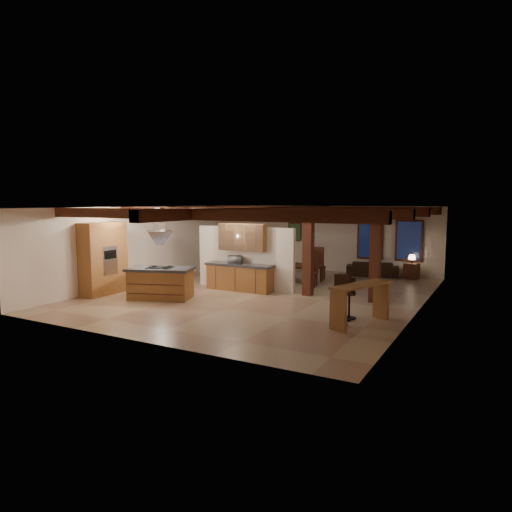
# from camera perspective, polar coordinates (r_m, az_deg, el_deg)

# --- Properties ---
(ground) EXTENTS (12.00, 12.00, 0.00)m
(ground) POSITION_cam_1_polar(r_m,az_deg,el_deg) (15.41, 0.94, -4.73)
(ground) COLOR tan
(ground) RESTS_ON ground
(room_walls) EXTENTS (12.00, 12.00, 12.00)m
(room_walls) POSITION_cam_1_polar(r_m,az_deg,el_deg) (15.16, 0.95, 1.88)
(room_walls) COLOR white
(room_walls) RESTS_ON ground
(ceiling_beams) EXTENTS (10.00, 12.00, 0.28)m
(ceiling_beams) POSITION_cam_1_polar(r_m,az_deg,el_deg) (15.11, 0.96, 5.59)
(ceiling_beams) COLOR #401810
(ceiling_beams) RESTS_ON room_walls
(timber_posts) EXTENTS (2.50, 0.30, 2.90)m
(timber_posts) POSITION_cam_1_polar(r_m,az_deg,el_deg) (14.64, 10.56, 1.53)
(timber_posts) COLOR #401810
(timber_posts) RESTS_ON ground
(partition_wall) EXTENTS (3.80, 0.18, 2.20)m
(partition_wall) POSITION_cam_1_polar(r_m,az_deg,el_deg) (16.15, -1.36, -0.25)
(partition_wall) COLOR white
(partition_wall) RESTS_ON ground
(pantry_cabinet) EXTENTS (0.67, 1.60, 2.40)m
(pantry_cabinet) POSITION_cam_1_polar(r_m,az_deg,el_deg) (16.01, -18.53, -0.30)
(pantry_cabinet) COLOR #996131
(pantry_cabinet) RESTS_ON ground
(back_counter) EXTENTS (2.50, 0.66, 0.94)m
(back_counter) POSITION_cam_1_polar(r_m,az_deg,el_deg) (15.90, -2.06, -2.63)
(back_counter) COLOR #996131
(back_counter) RESTS_ON ground
(upper_display_cabinet) EXTENTS (1.80, 0.36, 0.95)m
(upper_display_cabinet) POSITION_cam_1_polar(r_m,az_deg,el_deg) (15.91, -1.71, 2.36)
(upper_display_cabinet) COLOR #996131
(upper_display_cabinet) RESTS_ON partition_wall
(range_hood) EXTENTS (1.10, 1.10, 1.40)m
(range_hood) POSITION_cam_1_polar(r_m,az_deg,el_deg) (14.71, -11.97, 1.59)
(range_hood) COLOR silver
(range_hood) RESTS_ON room_walls
(back_windows) EXTENTS (2.70, 0.07, 1.70)m
(back_windows) POSITION_cam_1_polar(r_m,az_deg,el_deg) (19.82, 16.31, 1.95)
(back_windows) COLOR #401810
(back_windows) RESTS_ON room_walls
(framed_art) EXTENTS (0.65, 0.05, 0.85)m
(framed_art) POSITION_cam_1_polar(r_m,az_deg,el_deg) (21.15, 4.87, 3.03)
(framed_art) COLOR #401810
(framed_art) RESTS_ON room_walls
(recessed_cans) EXTENTS (3.16, 2.46, 0.03)m
(recessed_cans) POSITION_cam_1_polar(r_m,az_deg,el_deg) (14.91, -11.27, 5.86)
(recessed_cans) COLOR silver
(recessed_cans) RESTS_ON room_walls
(kitchen_island) EXTENTS (2.29, 1.71, 1.01)m
(kitchen_island) POSITION_cam_1_polar(r_m,az_deg,el_deg) (14.87, -11.85, -3.29)
(kitchen_island) COLOR #996131
(kitchen_island) RESTS_ON ground
(dining_table) EXTENTS (2.04, 1.30, 0.68)m
(dining_table) POSITION_cam_1_polar(r_m,az_deg,el_deg) (17.65, 4.89, -2.16)
(dining_table) COLOR #412210
(dining_table) RESTS_ON ground
(sofa) EXTENTS (2.23, 1.27, 0.61)m
(sofa) POSITION_cam_1_polar(r_m,az_deg,el_deg) (19.65, 14.36, -1.53)
(sofa) COLOR black
(sofa) RESTS_ON ground
(microwave) EXTENTS (0.56, 0.48, 0.26)m
(microwave) POSITION_cam_1_polar(r_m,az_deg,el_deg) (15.92, -2.67, -0.46)
(microwave) COLOR #B1B1B5
(microwave) RESTS_ON back_counter
(bar_counter) EXTENTS (1.15, 2.03, 1.04)m
(bar_counter) POSITION_cam_1_polar(r_m,az_deg,el_deg) (11.77, 12.99, -5.02)
(bar_counter) COLOR #996131
(bar_counter) RESTS_ON ground
(side_table) EXTENTS (0.61, 0.61, 0.63)m
(side_table) POSITION_cam_1_polar(r_m,az_deg,el_deg) (19.32, 18.85, -1.80)
(side_table) COLOR #401810
(side_table) RESTS_ON ground
(table_lamp) EXTENTS (0.30, 0.30, 0.35)m
(table_lamp) POSITION_cam_1_polar(r_m,az_deg,el_deg) (19.25, 18.92, -0.16)
(table_lamp) COLOR black
(table_lamp) RESTS_ON side_table
(bar_stool_a) EXTENTS (0.44, 0.44, 1.25)m
(bar_stool_a) POSITION_cam_1_polar(r_m,az_deg,el_deg) (11.68, 10.42, -5.39)
(bar_stool_a) COLOR black
(bar_stool_a) RESTS_ON ground
(bar_stool_b) EXTENTS (0.42, 0.43, 1.19)m
(bar_stool_b) POSITION_cam_1_polar(r_m,az_deg,el_deg) (12.16, 10.93, -5.06)
(bar_stool_b) COLOR black
(bar_stool_b) RESTS_ON ground
(bar_stool_c) EXTENTS (0.40, 0.41, 1.07)m
(bar_stool_c) POSITION_cam_1_polar(r_m,az_deg,el_deg) (12.36, 11.57, -5.18)
(bar_stool_c) COLOR black
(bar_stool_c) RESTS_ON ground
(dining_chairs) EXTENTS (2.34, 2.34, 1.33)m
(dining_chairs) POSITION_cam_1_polar(r_m,az_deg,el_deg) (17.60, 4.90, -1.07)
(dining_chairs) COLOR #401810
(dining_chairs) RESTS_ON ground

